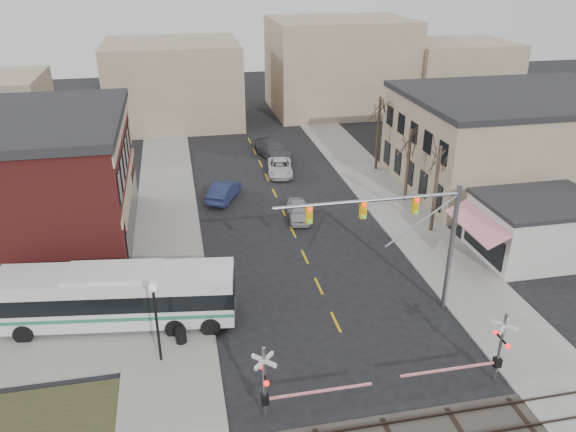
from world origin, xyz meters
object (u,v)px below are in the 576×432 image
object	(u,v)px
pedestrian_near	(187,297)
rr_crossing_west	(274,383)
trash_bin	(181,335)
car_c	(280,167)
transit_bus	(117,296)
car_b	(224,191)
car_a	(299,211)
street_lamp	(155,307)
car_d	(273,149)
rr_crossing_east	(492,349)
pedestrian_far	(153,278)
traffic_signal_mast	(407,226)

from	to	relation	value
pedestrian_near	rr_crossing_west	bearing A→B (deg)	175.78
rr_crossing_west	trash_bin	size ratio (longest dim) A/B	6.47
rr_crossing_west	car_c	xyz separation A→B (m)	(6.23, 31.17, -1.28)
transit_bus	car_b	bearing A→B (deg)	65.78
car_a	street_lamp	bearing A→B (deg)	-118.06
rr_crossing_west	car_d	world-z (taller)	rr_crossing_west
street_lamp	trash_bin	xyz separation A→B (m)	(1.10, 1.28, -2.85)
rr_crossing_east	pedestrian_far	bearing A→B (deg)	144.75
car_a	trash_bin	bearing A→B (deg)	-117.50
rr_crossing_east	car_c	world-z (taller)	rr_crossing_east
car_d	pedestrian_far	xyz separation A→B (m)	(-12.05, -24.53, 0.22)
car_b	car_a	bearing A→B (deg)	161.32
transit_bus	car_c	world-z (taller)	transit_bus
transit_bus	pedestrian_far	world-z (taller)	transit_bus
car_c	car_d	size ratio (longest dim) A/B	0.85
rr_crossing_west	car_c	world-z (taller)	rr_crossing_west
traffic_signal_mast	car_a	xyz separation A→B (m)	(-3.00, 14.04, -5.06)
rr_crossing_west	car_d	xyz separation A→B (m)	(6.46, 36.37, -1.11)
rr_crossing_east	car_a	distance (m)	21.22
traffic_signal_mast	rr_crossing_east	size ratio (longest dim) A/B	1.89
car_c	car_d	bearing A→B (deg)	96.18
pedestrian_near	trash_bin	bearing A→B (deg)	146.58
rr_crossing_west	car_a	size ratio (longest dim) A/B	1.34
car_b	car_d	xyz separation A→B (m)	(6.20, 10.40, 0.05)
trash_bin	car_a	distance (m)	17.49
car_c	pedestrian_far	bearing A→B (deg)	-112.77
pedestrian_far	car_c	bearing A→B (deg)	20.70
street_lamp	pedestrian_far	bearing A→B (deg)	93.72
traffic_signal_mast	rr_crossing_east	world-z (taller)	traffic_signal_mast
rr_crossing_west	transit_bus	bearing A→B (deg)	129.91
rr_crossing_west	rr_crossing_east	size ratio (longest dim) A/B	1.00
street_lamp	car_d	size ratio (longest dim) A/B	0.79
rr_crossing_west	car_a	bearing A→B (deg)	74.46
transit_bus	car_b	world-z (taller)	transit_bus
rr_crossing_west	car_b	bearing A→B (deg)	89.42
transit_bus	trash_bin	size ratio (longest dim) A/B	15.61
trash_bin	rr_crossing_east	bearing A→B (deg)	-22.22
rr_crossing_east	car_c	bearing A→B (deg)	98.52
rr_crossing_west	car_b	world-z (taller)	rr_crossing_west
trash_bin	transit_bus	bearing A→B (deg)	142.67
pedestrian_far	car_a	bearing A→B (deg)	0.32
car_c	rr_crossing_east	bearing A→B (deg)	-72.81
traffic_signal_mast	trash_bin	distance (m)	13.85
car_d	pedestrian_near	size ratio (longest dim) A/B	3.57
traffic_signal_mast	car_c	size ratio (longest dim) A/B	2.12
rr_crossing_east	pedestrian_far	world-z (taller)	rr_crossing_east
pedestrian_near	pedestrian_far	distance (m)	3.10
rr_crossing_west	trash_bin	bearing A→B (deg)	122.71
rr_crossing_west	car_b	distance (m)	25.99
car_a	car_d	size ratio (longest dim) A/B	0.71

